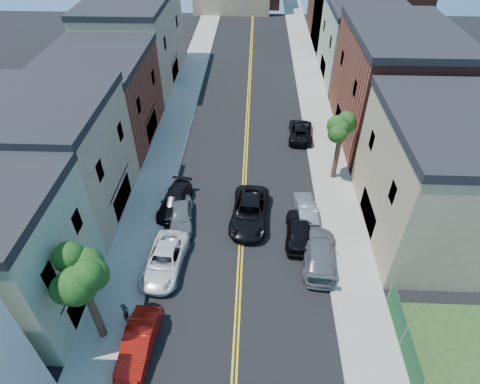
# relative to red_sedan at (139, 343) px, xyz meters

# --- Properties ---
(sidewalk_left) EXTENTS (3.20, 100.00, 0.15)m
(sidewalk_left) POSITION_rel_red_sedan_xyz_m (-2.40, 26.79, -0.67)
(sidewalk_left) COLOR gray
(sidewalk_left) RESTS_ON ground
(sidewalk_right) EXTENTS (3.20, 100.00, 0.15)m
(sidewalk_right) POSITION_rel_red_sedan_xyz_m (13.40, 26.79, -0.67)
(sidewalk_right) COLOR gray
(sidewalk_right) RESTS_ON ground
(curb_left) EXTENTS (0.30, 100.00, 0.15)m
(curb_left) POSITION_rel_red_sedan_xyz_m (-0.65, 26.79, -0.67)
(curb_left) COLOR gray
(curb_left) RESTS_ON ground
(curb_right) EXTENTS (0.30, 100.00, 0.15)m
(curb_right) POSITION_rel_red_sedan_xyz_m (11.65, 26.79, -0.67)
(curb_right) COLOR gray
(curb_right) RESTS_ON ground
(bldg_left_tan_near) EXTENTS (9.00, 10.00, 9.00)m
(bldg_left_tan_near) POSITION_rel_red_sedan_xyz_m (-8.50, 11.79, 3.76)
(bldg_left_tan_near) COLOR #998466
(bldg_left_tan_near) RESTS_ON ground
(bldg_left_brick) EXTENTS (9.00, 12.00, 8.00)m
(bldg_left_brick) POSITION_rel_red_sedan_xyz_m (-8.50, 22.79, 3.26)
(bldg_left_brick) COLOR brown
(bldg_left_brick) RESTS_ON ground
(bldg_left_tan_far) EXTENTS (9.00, 16.00, 9.50)m
(bldg_left_tan_far) POSITION_rel_red_sedan_xyz_m (-8.50, 36.79, 4.01)
(bldg_left_tan_far) COLOR #998466
(bldg_left_tan_far) RESTS_ON ground
(bldg_right_tan) EXTENTS (9.00, 12.00, 9.00)m
(bldg_right_tan) POSITION_rel_red_sedan_xyz_m (19.50, 10.79, 3.76)
(bldg_right_tan) COLOR #998466
(bldg_right_tan) RESTS_ON ground
(bldg_right_brick) EXTENTS (9.00, 14.00, 10.00)m
(bldg_right_brick) POSITION_rel_red_sedan_xyz_m (19.50, 24.79, 4.26)
(bldg_right_brick) COLOR brown
(bldg_right_brick) RESTS_ON ground
(bldg_right_palegrn) EXTENTS (9.00, 12.00, 8.50)m
(bldg_right_palegrn) POSITION_rel_red_sedan_xyz_m (19.50, 38.79, 3.51)
(bldg_right_palegrn) COLOR gray
(bldg_right_palegrn) RESTS_ON ground
(tree_left_mid) EXTENTS (5.20, 5.20, 9.29)m
(tree_left_mid) POSITION_rel_red_sedan_xyz_m (-2.38, 0.80, 5.84)
(tree_left_mid) COLOR #322119
(tree_left_mid) RESTS_ON sidewalk_left
(tree_right_far) EXTENTS (4.40, 4.40, 8.03)m
(tree_right_far) POSITION_rel_red_sedan_xyz_m (13.42, 16.80, 5.01)
(tree_right_far) COLOR #322119
(tree_right_far) RESTS_ON sidewalk_right
(red_sedan) EXTENTS (1.86, 4.61, 1.49)m
(red_sedan) POSITION_rel_red_sedan_xyz_m (0.00, 0.00, 0.00)
(red_sedan) COLOR #AD130B
(red_sedan) RESTS_ON ground
(white_pickup) EXTENTS (2.97, 5.61, 1.50)m
(white_pickup) POSITION_rel_red_sedan_xyz_m (0.33, 6.04, 0.01)
(white_pickup) COLOR silver
(white_pickup) RESTS_ON ground
(grey_car_left) EXTENTS (2.29, 4.53, 1.48)m
(grey_car_left) POSITION_rel_red_sedan_xyz_m (0.80, 10.56, -0.01)
(grey_car_left) COLOR #585A5F
(grey_car_left) RESTS_ON ground
(black_car_left) EXTENTS (2.63, 5.11, 1.42)m
(black_car_left) POSITION_rel_red_sedan_xyz_m (0.00, 12.26, -0.04)
(black_car_left) COLOR black
(black_car_left) RESTS_ON ground
(grey_car_right) EXTENTS (2.73, 5.73, 1.61)m
(grey_car_right) POSITION_rel_red_sedan_xyz_m (11.00, 7.07, 0.06)
(grey_car_right) COLOR slate
(grey_car_right) RESTS_ON ground
(black_car_right) EXTENTS (2.25, 4.85, 1.61)m
(black_car_right) POSITION_rel_red_sedan_xyz_m (9.75, 9.28, 0.06)
(black_car_right) COLOR black
(black_car_right) RESTS_ON ground
(silver_car_right) EXTENTS (1.67, 4.20, 1.36)m
(silver_car_right) POSITION_rel_red_sedan_xyz_m (10.50, 11.78, -0.06)
(silver_car_right) COLOR #93959A
(silver_car_right) RESTS_ON ground
(dark_car_right_far) EXTENTS (2.69, 5.19, 1.40)m
(dark_car_right_far) POSITION_rel_red_sedan_xyz_m (11.00, 23.58, -0.05)
(dark_car_right_far) COLOR black
(dark_car_right_far) RESTS_ON ground
(black_suv_lane) EXTENTS (3.21, 6.20, 1.67)m
(black_suv_lane) POSITION_rel_red_sedan_xyz_m (6.06, 11.08, 0.09)
(black_suv_lane) COLOR black
(black_suv_lane) RESTS_ON ground
(pedestrian_left) EXTENTS (0.46, 0.62, 1.57)m
(pedestrian_left) POSITION_rel_red_sedan_xyz_m (-1.20, 1.80, 0.19)
(pedestrian_left) COLOR #23242A
(pedestrian_left) RESTS_ON sidewalk_left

